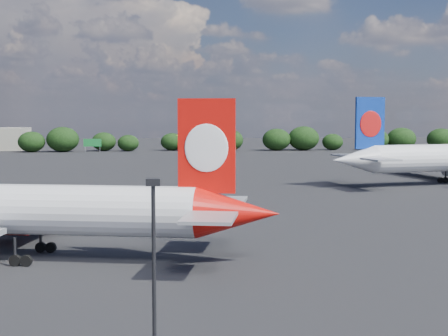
{
  "coord_description": "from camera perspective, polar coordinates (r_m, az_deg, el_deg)",
  "views": [
    {
      "loc": [
        12.52,
        -39.29,
        12.3
      ],
      "look_at": [
        16.0,
        12.0,
        8.0
      ],
      "focal_mm": 50.0,
      "sensor_mm": 36.0,
      "label": 1
    }
  ],
  "objects": [
    {
      "name": "horizon_treeline",
      "position": [
        219.82,
        -3.44,
        2.57
      ],
      "size": [
        207.04,
        15.22,
        9.2
      ],
      "color": "black",
      "rests_on": "ground"
    },
    {
      "name": "ground",
      "position": [
        100.83,
        -10.99,
        -2.31
      ],
      "size": [
        500.0,
        500.0,
        0.0
      ],
      "primitive_type": "plane",
      "color": "black",
      "rests_on": "ground"
    },
    {
      "name": "qantas_airliner",
      "position": [
        56.2,
        -17.77,
        -3.75
      ],
      "size": [
        41.97,
        40.09,
        13.73
      ],
      "color": "silver",
      "rests_on": "ground"
    },
    {
      "name": "apron_lamp_post",
      "position": [
        24.84,
        -6.41,
        -10.92
      ],
      "size": [
        0.55,
        0.3,
        9.9
      ],
      "color": "black",
      "rests_on": "ground"
    },
    {
      "name": "highway_sign",
      "position": [
        217.63,
        -11.95,
        2.26
      ],
      "size": [
        6.0,
        0.3,
        4.5
      ],
      "color": "#14672A",
      "rests_on": "ground"
    },
    {
      "name": "billboard_yellow",
      "position": [
        221.45,
        -4.01,
        2.59
      ],
      "size": [
        5.0,
        0.3,
        5.5
      ],
      "color": "yellow",
      "rests_on": "ground"
    }
  ]
}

